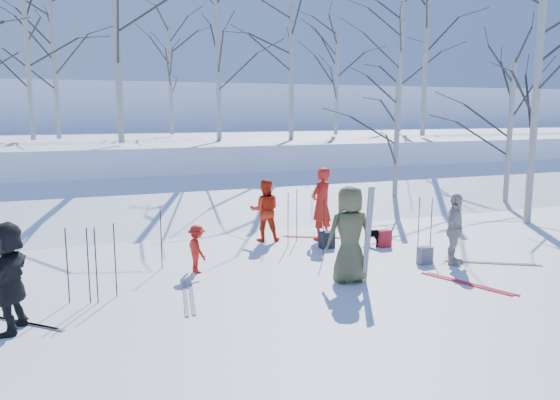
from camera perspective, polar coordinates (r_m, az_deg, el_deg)
name	(u,v)px	position (r m, az deg, el deg)	size (l,w,h in m)	color
ground	(307,273)	(11.32, 2.79, -7.66)	(120.00, 120.00, 0.00)	white
snow_ramp	(218,210)	(17.73, -6.48, -1.00)	(70.00, 9.50, 1.40)	white
snow_plateau	(165,159)	(27.34, -11.93, 4.26)	(70.00, 18.00, 2.20)	white
far_hill	(122,127)	(48.10, -16.16, 7.37)	(90.00, 30.00, 6.00)	white
skier_olive_center	(350,234)	(10.62, 7.28, -3.58)	(0.92, 0.60, 1.89)	#4B4D2E
skier_red_north	(321,204)	(14.04, 4.35, -0.40)	(0.69, 0.45, 1.88)	red
skier_redor_behind	(265,210)	(13.90, -1.60, -1.09)	(0.77, 0.60, 1.59)	red
skier_red_seated	(197,249)	(11.36, -8.67, -5.07)	(0.65, 0.37, 1.00)	red
skier_cream_east	(455,229)	(12.36, 17.79, -2.93)	(0.91, 0.38, 1.55)	beige
skier_grey_west	(8,277)	(9.17, -26.55, -7.20)	(1.57, 0.50, 1.69)	black
dog	(374,235)	(13.73, 9.80, -3.58)	(0.29, 0.64, 0.54)	black
upright_ski_left	(367,236)	(10.50, 9.04, -3.74)	(0.07, 0.02, 1.90)	silver
upright_ski_right	(369,235)	(10.59, 9.28, -3.63)	(0.07, 0.02, 1.90)	silver
ski_pair_a	(493,263)	(12.87, 21.35, -6.16)	(1.73, 1.15, 0.02)	silver
ski_pair_b	(189,297)	(10.04, -9.52, -9.95)	(0.53, 1.91, 0.02)	silver
ski_pair_c	(468,284)	(11.23, 19.02, -8.25)	(0.86, 1.85, 0.02)	red
ski_pair_d	(320,237)	(14.44, 4.19, -3.90)	(1.77, 1.06, 0.02)	red
ski_pair_e	(15,321)	(9.79, -25.98, -11.29)	(1.51, 1.46, 0.02)	silver
ski_pole_a	(324,228)	(12.39, 4.59, -2.98)	(0.02, 0.02, 1.34)	black
ski_pole_b	(419,225)	(13.11, 14.28, -2.56)	(0.02, 0.02, 1.34)	black
ski_pole_c	(161,238)	(11.73, -12.32, -3.87)	(0.02, 0.02, 1.34)	black
ski_pole_d	(431,227)	(12.95, 15.51, -2.76)	(0.02, 0.02, 1.34)	black
ski_pole_e	(88,266)	(9.99, -19.39, -6.50)	(0.02, 0.02, 1.34)	black
ski_pole_f	(288,220)	(13.32, 0.85, -2.09)	(0.02, 0.02, 1.34)	black
ski_pole_g	(67,266)	(10.11, -21.34, -6.42)	(0.02, 0.02, 1.34)	black
ski_pole_h	(96,266)	(9.96, -18.66, -6.51)	(0.02, 0.02, 1.34)	black
ski_pole_i	(297,216)	(13.88, 1.76, -1.63)	(0.02, 0.02, 1.34)	black
ski_pole_j	(115,260)	(10.21, -16.84, -6.03)	(0.02, 0.02, 1.34)	black
backpack_red	(384,238)	(13.64, 10.81, -3.97)	(0.32, 0.22, 0.42)	#A61924
backpack_grey	(425,255)	(12.34, 14.89, -5.61)	(0.30, 0.20, 0.38)	slate
backpack_dark	(327,240)	(13.35, 4.92, -4.17)	(0.34, 0.24, 0.40)	black
birch_plateau_a	(218,69)	(21.90, -6.49, 13.43)	(4.38, 4.38, 5.40)	silver
birch_plateau_c	(337,83)	(25.87, 5.93, 12.08)	(3.93, 3.93, 4.76)	silver
birch_plateau_d	(401,65)	(29.92, 12.51, 13.57)	(5.43, 5.43, 6.89)	silver
birch_plateau_f	(426,47)	(25.64, 15.01, 15.19)	(6.02, 6.02, 7.75)	silver
birch_plateau_g	(292,67)	(22.91, 1.21, 13.71)	(4.61, 4.61, 5.73)	silver
birch_plateau_h	(28,67)	(23.13, -24.83, 12.52)	(4.44, 4.44, 5.48)	silver
birch_plateau_i	(170,81)	(26.69, -11.39, 12.08)	(4.07, 4.07, 4.96)	silver
birch_plateau_j	(116,32)	(20.06, -16.72, 16.43)	(5.81, 5.81, 7.45)	silver
birch_plateau_k	(55,68)	(23.76, -22.48, 12.61)	(4.46, 4.46, 5.52)	silver
birch_edge_b	(535,112)	(17.48, 25.10, 8.34)	(5.18, 5.18, 6.54)	silver
birch_edge_c	(510,133)	(20.36, 22.87, 6.43)	(4.16, 4.16, 5.08)	silver
birch_edge_e	(396,144)	(18.63, 12.07, 5.69)	(3.67, 3.67, 4.39)	silver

